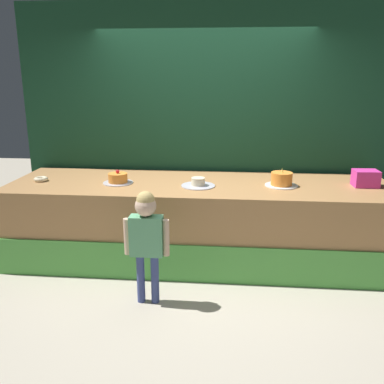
{
  "coord_description": "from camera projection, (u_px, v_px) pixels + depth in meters",
  "views": [
    {
      "loc": [
        0.32,
        -3.74,
        1.98
      ],
      "look_at": [
        -0.06,
        0.35,
        0.83
      ],
      "focal_mm": 38.94,
      "sensor_mm": 36.0,
      "label": 1
    }
  ],
  "objects": [
    {
      "name": "curtain_backdrop",
      "position": [
        204.0,
        126.0,
        4.99
      ],
      "size": [
        4.38,
        0.08,
        2.81
      ],
      "primitive_type": "cube",
      "color": "#19472D",
      "rests_on": "ground_plane"
    },
    {
      "name": "cake_left",
      "position": [
        118.0,
        179.0,
        4.46
      ],
      "size": [
        0.32,
        0.32,
        0.15
      ],
      "color": "silver",
      "rests_on": "stage_platform"
    },
    {
      "name": "cake_center",
      "position": [
        198.0,
        183.0,
        4.34
      ],
      "size": [
        0.35,
        0.35,
        0.09
      ],
      "color": "silver",
      "rests_on": "stage_platform"
    },
    {
      "name": "ground_plane",
      "position": [
        194.0,
        282.0,
        4.15
      ],
      "size": [
        12.0,
        12.0,
        0.0
      ],
      "primitive_type": "plane",
      "color": "#BCB29E"
    },
    {
      "name": "pink_box",
      "position": [
        366.0,
        178.0,
        4.32
      ],
      "size": [
        0.25,
        0.2,
        0.17
      ],
      "primitive_type": "cube",
      "rotation": [
        0.0,
        0.0,
        0.04
      ],
      "color": "#E938A4",
      "rests_on": "stage_platform"
    },
    {
      "name": "cake_right",
      "position": [
        282.0,
        180.0,
        4.34
      ],
      "size": [
        0.34,
        0.34,
        0.19
      ],
      "color": "white",
      "rests_on": "stage_platform"
    },
    {
      "name": "donut",
      "position": [
        41.0,
        179.0,
        4.56
      ],
      "size": [
        0.15,
        0.15,
        0.04
      ],
      "primitive_type": "torus",
      "color": "beige",
      "rests_on": "stage_platform"
    },
    {
      "name": "child_figure",
      "position": [
        146.0,
        232.0,
        3.61
      ],
      "size": [
        0.4,
        0.18,
        1.04
      ],
      "color": "#3F4C8C",
      "rests_on": "ground_plane"
    },
    {
      "name": "stage_platform",
      "position": [
        199.0,
        221.0,
        4.59
      ],
      "size": [
        4.08,
        1.19,
        0.87
      ],
      "color": "#B27F4C",
      "rests_on": "ground_plane"
    }
  ]
}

